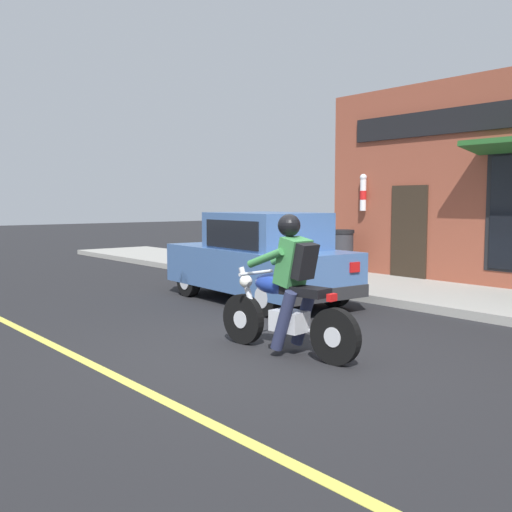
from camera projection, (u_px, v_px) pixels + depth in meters
name	position (u px, v px, depth m)	size (l,w,h in m)	color
ground_plane	(269.00, 353.00, 6.96)	(80.00, 80.00, 0.00)	black
sidewalk_curb	(353.00, 284.00, 12.35)	(2.60, 22.00, 0.14)	#9E9B93
lane_stripe	(25.00, 331.00, 8.13)	(0.12, 19.80, 0.01)	#D1C64C
motorcycle_with_rider	(288.00, 296.00, 6.88)	(0.63, 2.02, 1.62)	black
car_hatchback	(260.00, 258.00, 10.46)	(1.86, 3.87, 1.57)	black
trash_bin	(342.00, 251.00, 13.59)	(0.56, 0.56, 0.98)	#2D2D33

